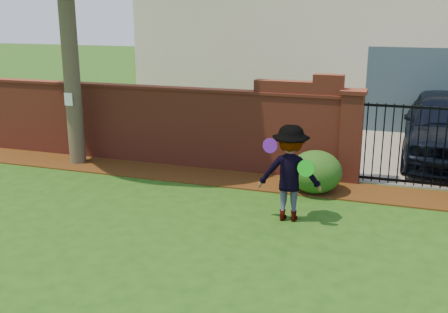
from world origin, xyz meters
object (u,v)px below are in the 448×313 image
(car, at_px, (448,128))
(frisbee_green, at_px, (306,168))
(man, at_px, (289,174))
(frisbee_purple, at_px, (270,146))

(car, xyz_separation_m, frisbee_green, (-2.39, -4.74, 0.17))
(car, distance_m, man, 5.28)
(car, relative_size, frisbee_purple, 19.88)
(car, xyz_separation_m, frisbee_purple, (-2.96, -4.82, 0.51))
(man, height_order, frisbee_purple, man)
(man, bearing_deg, car, -126.39)
(frisbee_purple, bearing_deg, man, 44.91)
(man, xyz_separation_m, frisbee_green, (0.30, -0.19, 0.18))
(man, relative_size, frisbee_green, 5.90)
(frisbee_purple, distance_m, frisbee_green, 0.67)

